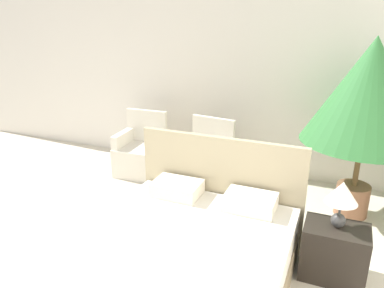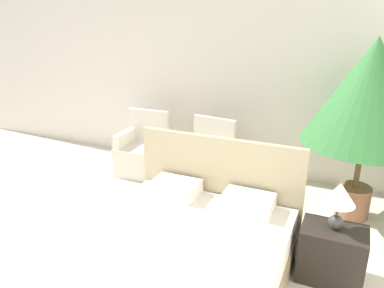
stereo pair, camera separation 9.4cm
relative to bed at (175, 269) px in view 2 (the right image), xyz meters
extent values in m
cube|color=silver|center=(-0.67, 2.83, 1.17)|extent=(10.00, 0.06, 2.90)
cube|color=silver|center=(0.00, -0.08, 0.11)|extent=(1.62, 2.06, 0.26)
cube|color=tan|center=(0.00, 1.00, 0.27)|extent=(1.69, 0.06, 1.10)
cube|color=silver|center=(-0.37, 0.76, 0.31)|extent=(0.47, 0.33, 0.14)
cube|color=silver|center=(0.37, 0.76, 0.31)|extent=(0.47, 0.33, 0.14)
cube|color=silver|center=(-1.57, 2.08, -0.07)|extent=(0.65, 0.61, 0.42)
cube|color=silver|center=(-1.59, 2.34, 0.38)|extent=(0.63, 0.09, 0.48)
cube|color=silver|center=(-1.84, 2.07, 0.23)|extent=(0.13, 0.53, 0.19)
cube|color=silver|center=(-1.31, 2.09, 0.23)|extent=(0.13, 0.53, 0.19)
cube|color=silver|center=(-0.58, 2.08, -0.07)|extent=(0.69, 0.65, 0.42)
cube|color=silver|center=(-0.55, 2.34, 0.38)|extent=(0.63, 0.14, 0.48)
cube|color=silver|center=(-0.84, 2.11, 0.23)|extent=(0.17, 0.53, 0.19)
cube|color=silver|center=(-0.32, 2.05, 0.23)|extent=(0.17, 0.53, 0.19)
cylinder|color=brown|center=(1.28, 2.01, -0.10)|extent=(0.37, 0.37, 0.37)
cylinder|color=brown|center=(1.28, 2.01, 0.35)|extent=(0.06, 0.06, 0.53)
cone|color=#2D6B33|center=(1.28, 2.01, 1.18)|extent=(1.33, 1.33, 1.13)
cube|color=black|center=(1.14, 0.77, -0.03)|extent=(0.55, 0.38, 0.50)
sphere|color=#333333|center=(1.14, 0.78, 0.28)|extent=(0.12, 0.12, 0.12)
cylinder|color=#333333|center=(1.14, 0.78, 0.40)|extent=(0.02, 0.02, 0.11)
cone|color=silver|center=(1.14, 0.78, 0.55)|extent=(0.27, 0.27, 0.19)
cylinder|color=gold|center=(-1.08, 2.06, -0.07)|extent=(0.38, 0.38, 0.41)
camera|label=1|loc=(1.06, -2.28, 1.97)|focal=35.00mm
camera|label=2|loc=(1.15, -2.24, 1.97)|focal=35.00mm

